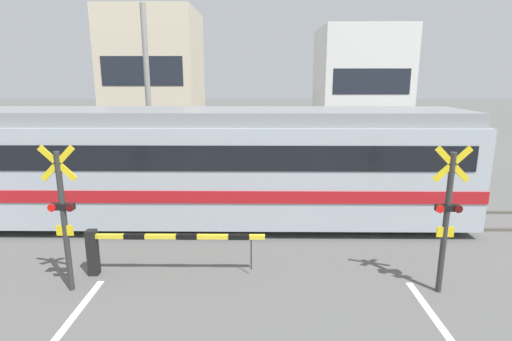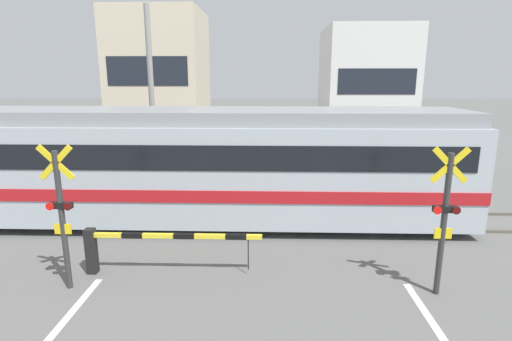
# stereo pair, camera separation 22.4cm
# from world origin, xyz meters

# --- Properties ---
(rail_track_near) EXTENTS (50.00, 0.10, 0.08)m
(rail_track_near) POSITION_xyz_m (0.00, 10.18, 0.04)
(rail_track_near) COLOR #5B564C
(rail_track_near) RESTS_ON ground_plane
(rail_track_far) EXTENTS (50.00, 0.10, 0.08)m
(rail_track_far) POSITION_xyz_m (0.00, 11.62, 0.04)
(rail_track_far) COLOR #5B564C
(rail_track_far) RESTS_ON ground_plane
(commuter_train) EXTENTS (19.87, 2.91, 3.23)m
(commuter_train) POSITION_xyz_m (-4.12, 10.90, 1.73)
(commuter_train) COLOR #ADB7C1
(commuter_train) RESTS_ON ground_plane
(crossing_barrier_near) EXTENTS (3.72, 0.20, 0.99)m
(crossing_barrier_near) POSITION_xyz_m (-2.41, 7.62, 0.69)
(crossing_barrier_near) COLOR black
(crossing_barrier_near) RESTS_ON ground_plane
(crossing_barrier_far) EXTENTS (3.72, 0.20, 0.99)m
(crossing_barrier_far) POSITION_xyz_m (2.41, 13.45, 0.69)
(crossing_barrier_far) COLOR black
(crossing_barrier_far) RESTS_ON ground_plane
(crossing_signal_left) EXTENTS (0.68, 0.15, 2.88)m
(crossing_signal_left) POSITION_xyz_m (-3.60, 6.99, 1.59)
(crossing_signal_left) COLOR #333333
(crossing_signal_left) RESTS_ON ground_plane
(crossing_signal_right) EXTENTS (0.68, 0.15, 2.88)m
(crossing_signal_right) POSITION_xyz_m (3.60, 6.99, 1.59)
(crossing_signal_right) COLOR #333333
(crossing_signal_right) RESTS_ON ground_plane
(pedestrian) EXTENTS (0.38, 0.23, 1.74)m
(pedestrian) POSITION_xyz_m (-1.36, 15.06, 1.01)
(pedestrian) COLOR #23232D
(pedestrian) RESTS_ON ground_plane
(building_left_of_street) EXTENTS (5.43, 5.54, 8.06)m
(building_left_of_street) POSITION_xyz_m (-6.46, 25.39, 4.03)
(building_left_of_street) COLOR beige
(building_left_of_street) RESTS_ON ground_plane
(building_right_of_street) EXTENTS (5.10, 5.54, 7.03)m
(building_right_of_street) POSITION_xyz_m (6.30, 25.39, 3.51)
(building_right_of_street) COLOR white
(building_right_of_street) RESTS_ON ground_plane
(utility_pole_streetside) EXTENTS (0.22, 0.22, 6.83)m
(utility_pole_streetside) POSITION_xyz_m (-4.35, 15.95, 3.41)
(utility_pole_streetside) COLOR gray
(utility_pole_streetside) RESTS_ON ground_plane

